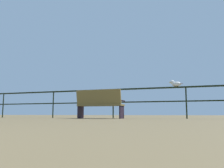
# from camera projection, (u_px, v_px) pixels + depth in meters

# --- Properties ---
(pier_railing) EXTENTS (24.34, 0.05, 1.02)m
(pier_railing) POSITION_uv_depth(u_px,v_px,m) (113.00, 96.00, 8.05)
(pier_railing) COLOR black
(pier_railing) RESTS_ON ground_plane
(bench_near_left) EXTENTS (1.54, 0.61, 0.92)m
(bench_near_left) POSITION_uv_depth(u_px,v_px,m) (99.00, 103.00, 7.47)
(bench_near_left) COLOR brown
(bench_near_left) RESTS_ON ground_plane
(seagull_on_rail) EXTENTS (0.45, 0.21, 0.21)m
(seagull_on_rail) POSITION_uv_depth(u_px,v_px,m) (176.00, 84.00, 7.40)
(seagull_on_rail) COLOR silver
(seagull_on_rail) RESTS_ON pier_railing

